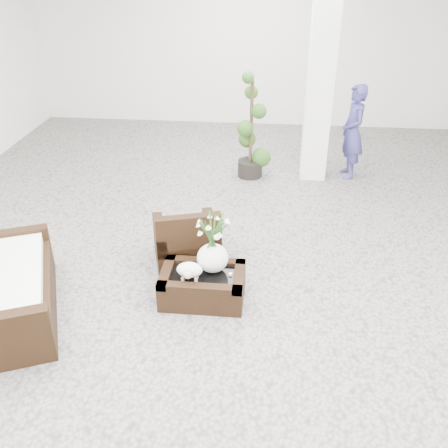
# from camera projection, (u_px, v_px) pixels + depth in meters

# --- Properties ---
(ground) EXTENTS (11.00, 11.00, 0.00)m
(ground) POSITION_uv_depth(u_px,v_px,m) (225.00, 264.00, 6.10)
(ground) COLOR gray
(ground) RESTS_ON ground
(column) EXTENTS (0.40, 0.40, 3.50)m
(column) POSITION_uv_depth(u_px,v_px,m) (321.00, 70.00, 7.56)
(column) COLOR white
(column) RESTS_ON ground
(coffee_table) EXTENTS (0.90, 0.60, 0.31)m
(coffee_table) POSITION_uv_depth(u_px,v_px,m) (203.00, 286.00, 5.45)
(coffee_table) COLOR black
(coffee_table) RESTS_ON ground
(sheep_figurine) EXTENTS (0.28, 0.23, 0.21)m
(sheep_figurine) POSITION_uv_depth(u_px,v_px,m) (190.00, 271.00, 5.24)
(sheep_figurine) COLOR white
(sheep_figurine) RESTS_ON coffee_table
(planter_narcissus) EXTENTS (0.44, 0.44, 0.80)m
(planter_narcissus) POSITION_uv_depth(u_px,v_px,m) (212.00, 239.00, 5.25)
(planter_narcissus) COLOR white
(planter_narcissus) RESTS_ON coffee_table
(tealight) EXTENTS (0.04, 0.04, 0.03)m
(tealight) POSITION_uv_depth(u_px,v_px,m) (230.00, 274.00, 5.35)
(tealight) COLOR white
(tealight) RESTS_ON coffee_table
(armchair) EXTENTS (0.92, 0.90, 0.79)m
(armchair) POSITION_uv_depth(u_px,v_px,m) (186.00, 234.00, 5.96)
(armchair) COLOR black
(armchair) RESTS_ON ground
(loveseat) EXTENTS (1.39, 1.84, 0.89)m
(loveseat) POSITION_uv_depth(u_px,v_px,m) (9.00, 280.00, 5.06)
(loveseat) COLOR black
(loveseat) RESTS_ON ground
(topiary) EXTENTS (0.45, 0.45, 1.70)m
(topiary) POSITION_uv_depth(u_px,v_px,m) (251.00, 127.00, 8.00)
(topiary) COLOR #264717
(topiary) RESTS_ON ground
(shopper) EXTENTS (0.46, 0.62, 1.53)m
(shopper) POSITION_uv_depth(u_px,v_px,m) (353.00, 132.00, 8.05)
(shopper) COLOR navy
(shopper) RESTS_ON ground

